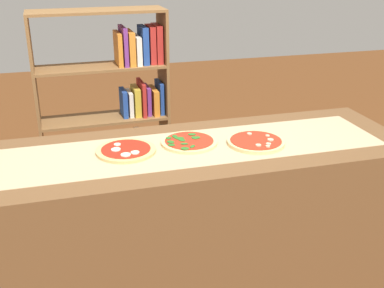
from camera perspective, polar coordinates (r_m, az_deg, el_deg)
counter at (r=2.58m, az=0.00°, el=-10.25°), size 2.22×0.73×0.95m
parchment_paper at (r=2.36m, az=0.00°, el=-0.43°), size 1.93×0.46×0.00m
pizza_mozzarella_0 at (r=2.32m, az=-7.94°, el=-0.75°), size 0.29×0.29×0.02m
pizza_spinach_1 at (r=2.40m, az=-0.38°, el=0.26°), size 0.29×0.29×0.02m
pizza_mushroom_2 at (r=2.42m, az=7.69°, el=0.26°), size 0.29×0.29×0.03m
bookshelf at (r=3.46m, az=-8.21°, el=3.21°), size 0.91×0.31×1.50m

